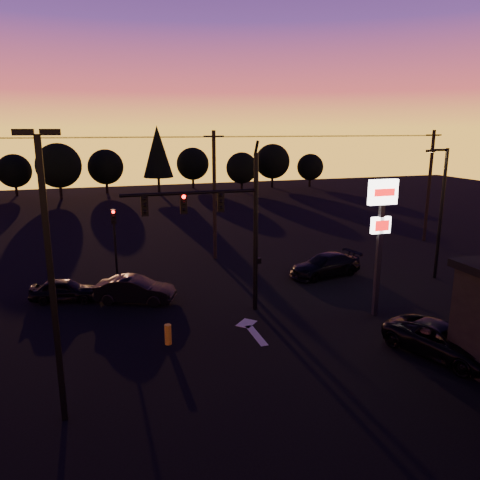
# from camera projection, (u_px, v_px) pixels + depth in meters

# --- Properties ---
(ground) EXTENTS (120.00, 120.00, 0.00)m
(ground) POSITION_uv_depth(u_px,v_px,m) (253.00, 346.00, 20.11)
(ground) COLOR black
(ground) RESTS_ON ground
(lane_arrow) EXTENTS (1.20, 3.10, 0.01)m
(lane_arrow) POSITION_uv_depth(u_px,v_px,m) (252.00, 329.00, 21.80)
(lane_arrow) COLOR beige
(lane_arrow) RESTS_ON ground
(traffic_signal_mast) EXTENTS (6.79, 0.52, 8.58)m
(traffic_signal_mast) POSITION_uv_depth(u_px,v_px,m) (225.00, 217.00, 22.63)
(traffic_signal_mast) COLOR black
(traffic_signal_mast) RESTS_ON ground
(secondary_signal) EXTENTS (0.30, 0.31, 4.35)m
(secondary_signal) POSITION_uv_depth(u_px,v_px,m) (115.00, 233.00, 28.60)
(secondary_signal) COLOR black
(secondary_signal) RESTS_ON ground
(parking_lot_light) EXTENTS (1.25, 0.30, 9.14)m
(parking_lot_light) POSITION_uv_depth(u_px,v_px,m) (50.00, 262.00, 13.88)
(parking_lot_light) COLOR black
(parking_lot_light) RESTS_ON ground
(pylon_sign) EXTENTS (1.50, 0.28, 6.80)m
(pylon_sign) POSITION_uv_depth(u_px,v_px,m) (381.00, 219.00, 22.42)
(pylon_sign) COLOR black
(pylon_sign) RESTS_ON ground
(streetlight) EXTENTS (1.55, 0.35, 8.00)m
(streetlight) POSITION_uv_depth(u_px,v_px,m) (440.00, 208.00, 28.29)
(streetlight) COLOR black
(streetlight) RESTS_ON ground
(utility_pole_1) EXTENTS (1.40, 0.26, 9.00)m
(utility_pole_1) POSITION_uv_depth(u_px,v_px,m) (214.00, 195.00, 32.60)
(utility_pole_1) COLOR black
(utility_pole_1) RESTS_ON ground
(utility_pole_2) EXTENTS (1.40, 0.26, 9.00)m
(utility_pole_2) POSITION_uv_depth(u_px,v_px,m) (429.00, 186.00, 37.92)
(utility_pole_2) COLOR black
(utility_pole_2) RESTS_ON ground
(power_wires) EXTENTS (36.00, 1.22, 0.07)m
(power_wires) POSITION_uv_depth(u_px,v_px,m) (214.00, 137.00, 31.67)
(power_wires) COLOR black
(power_wires) RESTS_ON ground
(bollard) EXTENTS (0.30, 0.30, 0.90)m
(bollard) POSITION_uv_depth(u_px,v_px,m) (168.00, 334.00, 20.24)
(bollard) COLOR #C48618
(bollard) RESTS_ON ground
(tree_1) EXTENTS (4.54, 4.54, 5.71)m
(tree_1) POSITION_uv_depth(u_px,v_px,m) (14.00, 171.00, 63.66)
(tree_1) COLOR black
(tree_1) RESTS_ON ground
(tree_2) EXTENTS (5.77, 5.78, 7.26)m
(tree_2) POSITION_uv_depth(u_px,v_px,m) (59.00, 166.00, 60.59)
(tree_2) COLOR black
(tree_2) RESTS_ON ground
(tree_3) EXTENTS (4.95, 4.95, 6.22)m
(tree_3) POSITION_uv_depth(u_px,v_px,m) (106.00, 167.00, 66.21)
(tree_3) COLOR black
(tree_3) RESTS_ON ground
(tree_4) EXTENTS (4.18, 4.18, 9.50)m
(tree_4) POSITION_uv_depth(u_px,v_px,m) (158.00, 152.00, 64.99)
(tree_4) COLOR black
(tree_4) RESTS_ON ground
(tree_5) EXTENTS (4.95, 4.95, 6.22)m
(tree_5) POSITION_uv_depth(u_px,v_px,m) (193.00, 164.00, 71.91)
(tree_5) COLOR black
(tree_5) RESTS_ON ground
(tree_6) EXTENTS (4.54, 4.54, 5.71)m
(tree_6) POSITION_uv_depth(u_px,v_px,m) (242.00, 168.00, 68.20)
(tree_6) COLOR black
(tree_6) RESTS_ON ground
(tree_7) EXTENTS (5.36, 5.36, 6.74)m
(tree_7) POSITION_uv_depth(u_px,v_px,m) (273.00, 161.00, 72.61)
(tree_7) COLOR black
(tree_7) RESTS_ON ground
(tree_8) EXTENTS (4.12, 4.12, 5.19)m
(tree_8) POSITION_uv_depth(u_px,v_px,m) (310.00, 167.00, 73.68)
(tree_8) COLOR black
(tree_8) RESTS_ON ground
(car_left) EXTENTS (3.83, 2.24, 1.23)m
(car_left) POSITION_uv_depth(u_px,v_px,m) (65.00, 290.00, 25.31)
(car_left) COLOR black
(car_left) RESTS_ON ground
(car_mid) EXTENTS (4.47, 3.01, 1.39)m
(car_mid) POSITION_uv_depth(u_px,v_px,m) (135.00, 290.00, 25.09)
(car_mid) COLOR black
(car_mid) RESTS_ON ground
(car_right) EXTENTS (5.10, 2.85, 1.40)m
(car_right) POSITION_uv_depth(u_px,v_px,m) (325.00, 265.00, 29.58)
(car_right) COLOR black
(car_right) RESTS_ON ground
(suv_parked) EXTENTS (3.65, 5.27, 1.34)m
(suv_parked) POSITION_uv_depth(u_px,v_px,m) (443.00, 341.00, 19.15)
(suv_parked) COLOR black
(suv_parked) RESTS_ON ground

